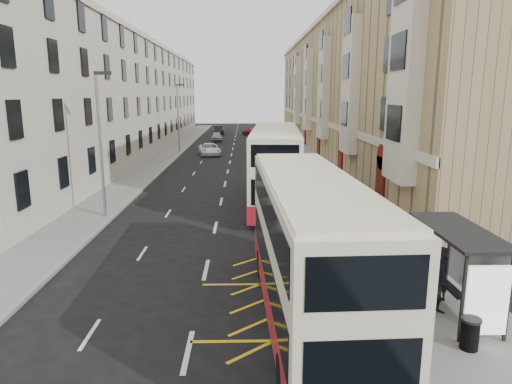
{
  "coord_description": "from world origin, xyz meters",
  "views": [
    {
      "loc": [
        1.6,
        -13.37,
        6.92
      ],
      "look_at": [
        2.11,
        7.82,
        2.38
      ],
      "focal_mm": 32.0,
      "sensor_mm": 36.0,
      "label": 1
    }
  ],
  "objects_px": {
    "double_decker_rear": "(275,166)",
    "car_dark": "(218,130)",
    "car_silver": "(217,137)",
    "car_red": "(251,132)",
    "white_van": "(210,149)",
    "pedestrian_mid": "(439,288)",
    "litter_bin": "(470,333)",
    "street_lamp_far": "(178,114)",
    "bus_shelter": "(467,255)",
    "pedestrian_near": "(440,274)",
    "pedestrian_far": "(393,233)",
    "double_decker_front": "(309,249)",
    "street_lamp_near": "(101,137)"
  },
  "relations": [
    {
      "from": "pedestrian_far",
      "to": "car_dark",
      "type": "height_order",
      "value": "pedestrian_far"
    },
    {
      "from": "pedestrian_near",
      "to": "double_decker_front",
      "type": "bearing_deg",
      "value": -8.09
    },
    {
      "from": "bus_shelter",
      "to": "double_decker_rear",
      "type": "height_order",
      "value": "double_decker_rear"
    },
    {
      "from": "double_decker_rear",
      "to": "pedestrian_near",
      "type": "bearing_deg",
      "value": -68.38
    },
    {
      "from": "pedestrian_far",
      "to": "litter_bin",
      "type": "bearing_deg",
      "value": 89.57
    },
    {
      "from": "double_decker_rear",
      "to": "car_dark",
      "type": "bearing_deg",
      "value": 101.2
    },
    {
      "from": "double_decker_front",
      "to": "white_van",
      "type": "distance_m",
      "value": 40.48
    },
    {
      "from": "street_lamp_far",
      "to": "bus_shelter",
      "type": "bearing_deg",
      "value": -70.88
    },
    {
      "from": "street_lamp_far",
      "to": "double_decker_front",
      "type": "relative_size",
      "value": 0.7
    },
    {
      "from": "street_lamp_near",
      "to": "car_silver",
      "type": "relative_size",
      "value": 1.98
    },
    {
      "from": "double_decker_front",
      "to": "car_silver",
      "type": "distance_m",
      "value": 56.59
    },
    {
      "from": "car_dark",
      "to": "pedestrian_mid",
      "type": "bearing_deg",
      "value": -90.02
    },
    {
      "from": "white_van",
      "to": "car_dark",
      "type": "relative_size",
      "value": 1.09
    },
    {
      "from": "double_decker_rear",
      "to": "car_dark",
      "type": "relative_size",
      "value": 2.78
    },
    {
      "from": "street_lamp_near",
      "to": "pedestrian_mid",
      "type": "distance_m",
      "value": 18.93
    },
    {
      "from": "litter_bin",
      "to": "car_silver",
      "type": "xyz_separation_m",
      "value": [
        -10.37,
        58.26,
        0.07
      ]
    },
    {
      "from": "double_decker_front",
      "to": "pedestrian_near",
      "type": "xyz_separation_m",
      "value": [
        4.53,
        0.9,
        -1.21
      ]
    },
    {
      "from": "street_lamp_far",
      "to": "double_decker_front",
      "type": "height_order",
      "value": "street_lamp_far"
    },
    {
      "from": "litter_bin",
      "to": "car_dark",
      "type": "distance_m",
      "value": 71.59
    },
    {
      "from": "pedestrian_near",
      "to": "pedestrian_far",
      "type": "xyz_separation_m",
      "value": [
        0.12,
        5.22,
        -0.18
      ]
    },
    {
      "from": "bus_shelter",
      "to": "pedestrian_near",
      "type": "relative_size",
      "value": 2.23
    },
    {
      "from": "pedestrian_mid",
      "to": "car_dark",
      "type": "xyz_separation_m",
      "value": [
        -10.84,
        68.71,
        -0.28
      ]
    },
    {
      "from": "double_decker_front",
      "to": "pedestrian_mid",
      "type": "bearing_deg",
      "value": -1.92
    },
    {
      "from": "white_van",
      "to": "pedestrian_mid",
      "type": "bearing_deg",
      "value": -86.06
    },
    {
      "from": "street_lamp_near",
      "to": "pedestrian_far",
      "type": "distance_m",
      "value": 16.18
    },
    {
      "from": "street_lamp_far",
      "to": "white_van",
      "type": "xyz_separation_m",
      "value": [
        3.81,
        -2.25,
        -3.96
      ]
    },
    {
      "from": "bus_shelter",
      "to": "pedestrian_far",
      "type": "height_order",
      "value": "bus_shelter"
    },
    {
      "from": "double_decker_rear",
      "to": "car_red",
      "type": "relative_size",
      "value": 2.78
    },
    {
      "from": "pedestrian_mid",
      "to": "car_silver",
      "type": "distance_m",
      "value": 57.16
    },
    {
      "from": "litter_bin",
      "to": "white_van",
      "type": "xyz_separation_m",
      "value": [
        -10.2,
        42.03,
        0.07
      ]
    },
    {
      "from": "street_lamp_near",
      "to": "double_decker_front",
      "type": "distance_m",
      "value": 15.9
    },
    {
      "from": "double_decker_rear",
      "to": "car_silver",
      "type": "height_order",
      "value": "double_decker_rear"
    },
    {
      "from": "street_lamp_far",
      "to": "litter_bin",
      "type": "relative_size",
      "value": 8.95
    },
    {
      "from": "car_silver",
      "to": "car_dark",
      "type": "distance_m",
      "value": 12.51
    },
    {
      "from": "street_lamp_far",
      "to": "double_decker_rear",
      "type": "distance_m",
      "value": 28.83
    },
    {
      "from": "pedestrian_near",
      "to": "car_silver",
      "type": "distance_m",
      "value": 56.36
    },
    {
      "from": "double_decker_front",
      "to": "white_van",
      "type": "height_order",
      "value": "double_decker_front"
    },
    {
      "from": "street_lamp_near",
      "to": "white_van",
      "type": "height_order",
      "value": "street_lamp_near"
    },
    {
      "from": "car_dark",
      "to": "car_red",
      "type": "bearing_deg",
      "value": -34.32
    },
    {
      "from": "pedestrian_far",
      "to": "white_van",
      "type": "height_order",
      "value": "pedestrian_far"
    },
    {
      "from": "car_dark",
      "to": "double_decker_front",
      "type": "bearing_deg",
      "value": -93.4
    },
    {
      "from": "pedestrian_far",
      "to": "pedestrian_near",
      "type": "bearing_deg",
      "value": 91.84
    },
    {
      "from": "double_decker_front",
      "to": "pedestrian_near",
      "type": "relative_size",
      "value": 6.04
    },
    {
      "from": "street_lamp_near",
      "to": "car_dark",
      "type": "bearing_deg",
      "value": 86.81
    },
    {
      "from": "double_decker_rear",
      "to": "white_van",
      "type": "bearing_deg",
      "value": 107.78
    },
    {
      "from": "bus_shelter",
      "to": "pedestrian_far",
      "type": "distance_m",
      "value": 6.39
    },
    {
      "from": "bus_shelter",
      "to": "litter_bin",
      "type": "distance_m",
      "value": 2.52
    },
    {
      "from": "double_decker_front",
      "to": "car_dark",
      "type": "height_order",
      "value": "double_decker_front"
    },
    {
      "from": "pedestrian_mid",
      "to": "pedestrian_far",
      "type": "bearing_deg",
      "value": 81.76
    },
    {
      "from": "double_decker_front",
      "to": "pedestrian_mid",
      "type": "relative_size",
      "value": 6.59
    }
  ]
}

